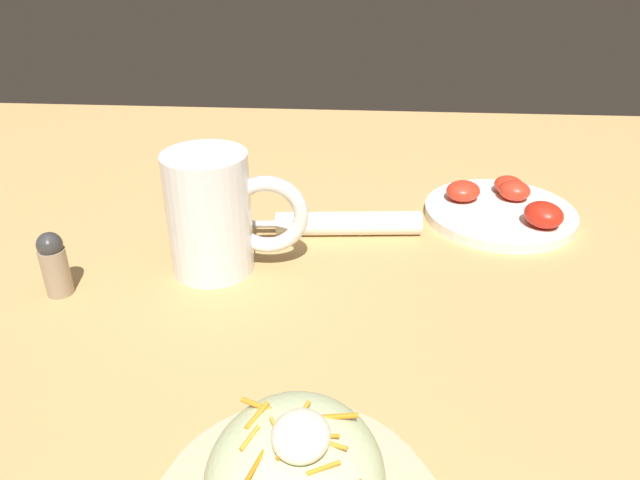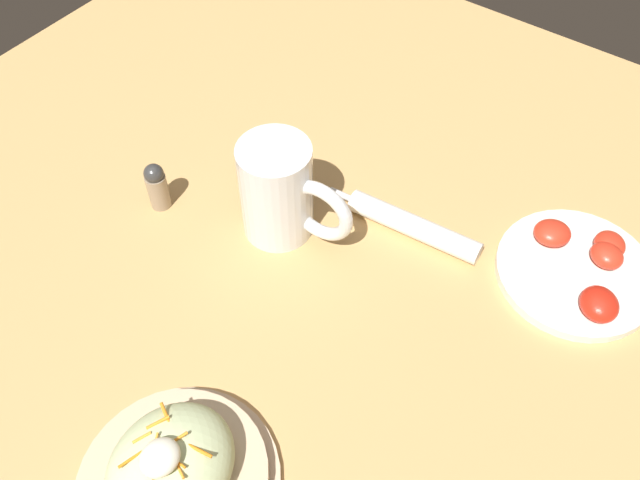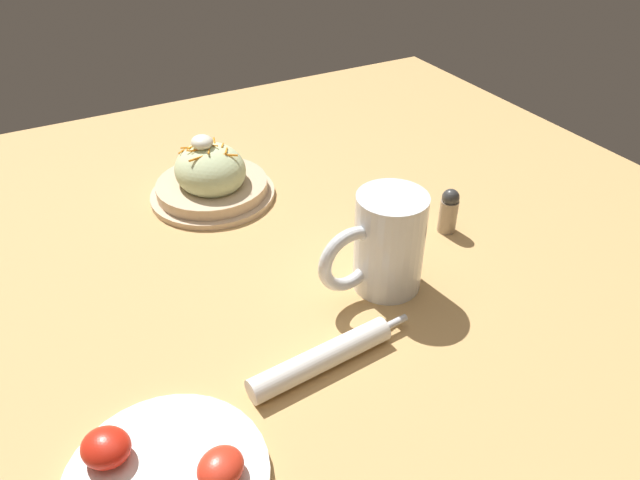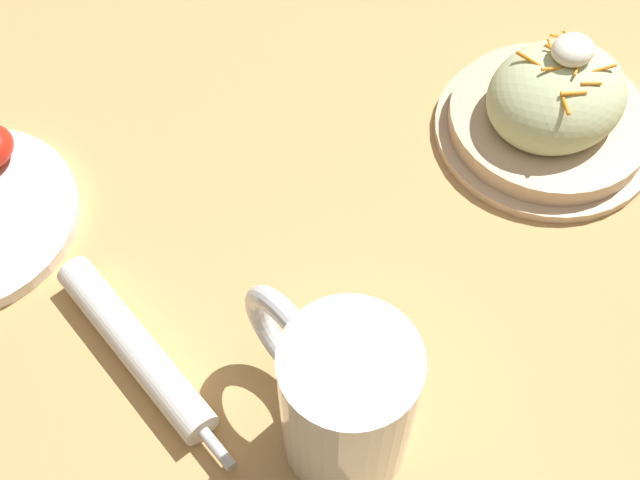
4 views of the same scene
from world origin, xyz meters
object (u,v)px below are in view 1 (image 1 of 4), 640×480
Objects in this scene: napkin_roll at (347,223)px; salt_shaker at (54,263)px; beer_mug at (214,218)px; tomato_plate at (502,209)px.

napkin_roll is 0.35m from salt_shaker.
beer_mug reaches higher than napkin_roll.
napkin_roll is at bearing -62.83° from salt_shaker.
napkin_roll is 2.99× the size of salt_shaker.
salt_shaker is (-0.22, 0.52, 0.03)m from tomato_plate.
beer_mug is at bearing -68.11° from salt_shaker.
salt_shaker is (-0.07, 0.16, -0.03)m from beer_mug.
beer_mug is at bearing 122.38° from napkin_roll.
salt_shaker is at bearing 117.17° from napkin_roll.
tomato_plate is at bearing -66.77° from salt_shaker.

